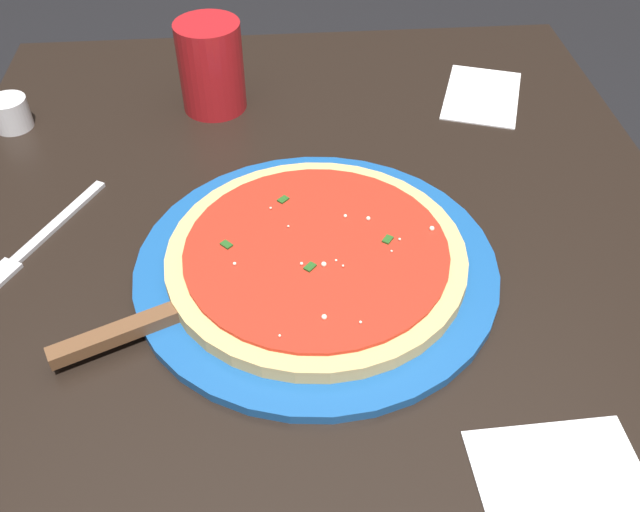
# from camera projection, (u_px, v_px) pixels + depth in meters

# --- Properties ---
(restaurant_table) EXTENTS (1.03, 0.86, 0.73)m
(restaurant_table) POSITION_uv_depth(u_px,v_px,m) (315.00, 325.00, 0.85)
(restaurant_table) COLOR black
(restaurant_table) RESTS_ON ground_plane
(serving_plate) EXTENTS (0.38, 0.38, 0.01)m
(serving_plate) POSITION_uv_depth(u_px,v_px,m) (320.00, 266.00, 0.73)
(serving_plate) COLOR #195199
(serving_plate) RESTS_ON restaurant_table
(pizza) EXTENTS (0.31, 0.31, 0.02)m
(pizza) POSITION_uv_depth(u_px,v_px,m) (320.00, 256.00, 0.72)
(pizza) COLOR #DBB26B
(pizza) RESTS_ON serving_plate
(pizza_server) EXTENTS (0.13, 0.22, 0.01)m
(pizza_server) POSITION_uv_depth(u_px,v_px,m) (160.00, 319.00, 0.66)
(pizza_server) COLOR silver
(pizza_server) RESTS_ON serving_plate
(cup_tall_drink) EXTENTS (0.09, 0.09, 0.12)m
(cup_tall_drink) POSITION_uv_depth(u_px,v_px,m) (211.00, 67.00, 0.93)
(cup_tall_drink) COLOR #B2191E
(cup_tall_drink) RESTS_ON restaurant_table
(cup_small_sauce) EXTENTS (0.05, 0.05, 0.04)m
(cup_small_sauce) POSITION_uv_depth(u_px,v_px,m) (10.00, 113.00, 0.92)
(cup_small_sauce) COLOR silver
(cup_small_sauce) RESTS_ON restaurant_table
(napkin_folded_right) EXTENTS (0.15, 0.14, 0.00)m
(napkin_folded_right) POSITION_uv_depth(u_px,v_px,m) (570.00, 501.00, 0.55)
(napkin_folded_right) COLOR white
(napkin_folded_right) RESTS_ON restaurant_table
(napkin_loose_left) EXTENTS (0.18, 0.15, 0.00)m
(napkin_loose_left) POSITION_uv_depth(u_px,v_px,m) (482.00, 95.00, 0.99)
(napkin_loose_left) COLOR white
(napkin_loose_left) RESTS_ON restaurant_table
(fork) EXTENTS (0.17, 0.11, 0.00)m
(fork) POSITION_uv_depth(u_px,v_px,m) (43.00, 236.00, 0.77)
(fork) COLOR silver
(fork) RESTS_ON restaurant_table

